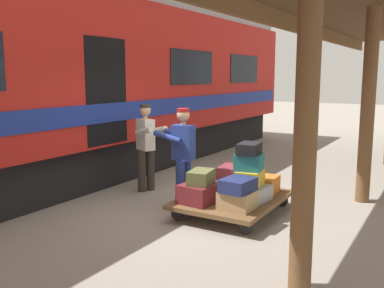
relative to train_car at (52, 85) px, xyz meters
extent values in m
plane|color=gray|center=(-3.77, 0.00, -2.06)|extent=(60.00, 60.00, 0.00)
cylinder|color=brown|center=(-5.84, -1.87, -0.36)|extent=(0.24, 0.24, 3.40)
cylinder|color=brown|center=(-5.84, 1.87, -0.36)|extent=(0.24, 0.24, 3.40)
cube|color=brown|center=(-4.29, 0.00, 1.19)|extent=(0.08, 19.53, 0.30)
cube|color=#B21E19|center=(0.00, 0.00, 0.29)|extent=(3.00, 17.94, 2.90)
cube|color=black|center=(0.00, 0.00, -1.61)|extent=(2.55, 17.04, 0.90)
cube|color=navy|center=(-1.51, 0.00, -0.51)|extent=(0.03, 17.58, 0.36)
cube|color=black|center=(-1.51, -6.28, 0.39)|extent=(0.02, 1.97, 0.84)
cube|color=black|center=(-1.51, -3.14, 0.39)|extent=(0.02, 1.97, 0.84)
cube|color=black|center=(-1.45, 0.00, -0.11)|extent=(0.12, 1.10, 2.00)
cube|color=brown|center=(-4.12, -0.05, -1.82)|extent=(1.45, 1.93, 0.07)
cylinder|color=black|center=(-4.70, 0.73, -1.96)|extent=(0.20, 0.05, 0.20)
cylinder|color=black|center=(-3.54, 0.73, -1.96)|extent=(0.20, 0.05, 0.20)
cylinder|color=black|center=(-4.70, -0.82, -1.96)|extent=(0.20, 0.05, 0.20)
cylinder|color=black|center=(-3.54, -0.82, -1.96)|extent=(0.20, 0.05, 0.20)
cube|color=maroon|center=(-3.80, 0.48, -1.64)|extent=(0.57, 0.61, 0.29)
cube|color=#CC6B23|center=(-4.45, -0.58, -1.65)|extent=(0.46, 0.53, 0.28)
cube|color=#9EA0A5|center=(-4.45, -0.05, -1.67)|extent=(0.55, 0.60, 0.24)
cube|color=beige|center=(-3.80, -0.05, -1.70)|extent=(0.55, 0.54, 0.18)
cube|color=tan|center=(-4.45, 0.48, -1.65)|extent=(0.49, 0.45, 0.27)
cube|color=#AD231E|center=(-3.80, -0.58, -1.70)|extent=(0.41, 0.48, 0.18)
cube|color=gold|center=(-4.42, -0.06, -1.43)|extent=(0.41, 0.53, 0.25)
cube|color=#1E666B|center=(-4.39, -0.08, -1.17)|extent=(0.49, 0.49, 0.26)
cube|color=maroon|center=(-3.81, -0.60, -1.50)|extent=(0.46, 0.61, 0.21)
cube|color=brown|center=(-3.81, 0.46, -1.39)|extent=(0.40, 0.54, 0.22)
cube|color=black|center=(-4.39, -0.07, -0.96)|extent=(0.37, 0.50, 0.18)
cube|color=navy|center=(-4.46, 0.49, -1.42)|extent=(0.44, 0.55, 0.20)
cylinder|color=navy|center=(-3.21, -0.08, -1.65)|extent=(0.16, 0.16, 0.82)
cylinder|color=navy|center=(-3.21, 0.12, -1.65)|extent=(0.16, 0.16, 0.82)
cube|color=navy|center=(-3.21, 0.02, -0.94)|extent=(0.36, 0.23, 0.60)
cylinder|color=tan|center=(-3.21, 0.02, -0.61)|extent=(0.09, 0.09, 0.06)
sphere|color=tan|center=(-3.21, 0.02, -0.47)|extent=(0.22, 0.22, 0.22)
cylinder|color=#A51919|center=(-3.21, 0.02, -0.39)|extent=(0.21, 0.21, 0.06)
cylinder|color=navy|center=(-2.99, -0.13, -0.84)|extent=(0.53, 0.11, 0.21)
cylinder|color=navy|center=(-2.99, 0.19, -0.84)|extent=(0.53, 0.11, 0.21)
cylinder|color=#332D28|center=(-2.02, -0.35, -1.65)|extent=(0.16, 0.16, 0.82)
cylinder|color=#332D28|center=(-2.09, -0.53, -1.65)|extent=(0.16, 0.16, 0.82)
cube|color=silver|center=(-2.05, -0.44, -0.94)|extent=(0.42, 0.34, 0.60)
cylinder|color=tan|center=(-2.05, -0.44, -0.61)|extent=(0.09, 0.09, 0.06)
sphere|color=tan|center=(-2.05, -0.44, -0.47)|extent=(0.22, 0.22, 0.22)
cylinder|color=#332D28|center=(-2.05, -0.44, -0.39)|extent=(0.21, 0.21, 0.06)
cylinder|color=silver|center=(-2.19, -0.21, -0.84)|extent=(0.53, 0.30, 0.21)
cylinder|color=silver|center=(-2.32, -0.50, -0.84)|extent=(0.53, 0.30, 0.21)
camera|label=1|loc=(-7.06, 6.13, 0.19)|focal=40.09mm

